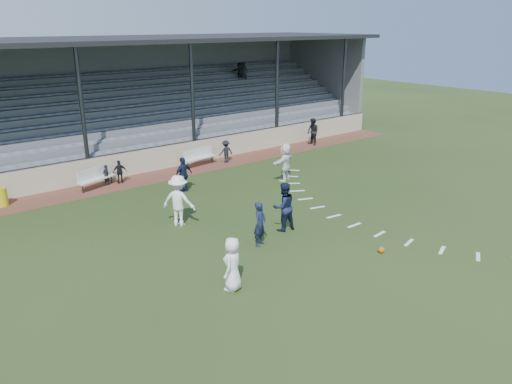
# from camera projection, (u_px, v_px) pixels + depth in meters

# --- Properties ---
(ground) EXTENTS (90.00, 90.00, 0.00)m
(ground) POSITION_uv_depth(u_px,v_px,m) (301.00, 245.00, 17.46)
(ground) COLOR #283B18
(ground) RESTS_ON ground
(cinder_track) EXTENTS (34.00, 2.00, 0.02)m
(cinder_track) POSITION_uv_depth(u_px,v_px,m) (157.00, 176.00, 25.20)
(cinder_track) COLOR brown
(cinder_track) RESTS_ON ground
(retaining_wall) EXTENTS (34.00, 0.18, 1.20)m
(retaining_wall) POSITION_uv_depth(u_px,v_px,m) (146.00, 161.00, 25.78)
(retaining_wall) COLOR beige
(retaining_wall) RESTS_ON ground
(bench_left) EXTENTS (2.02, 1.09, 0.95)m
(bench_left) POSITION_uv_depth(u_px,v_px,m) (96.00, 176.00, 23.30)
(bench_left) COLOR silver
(bench_left) RESTS_ON cinder_track
(bench_right) EXTENTS (2.04, 0.71, 0.95)m
(bench_right) POSITION_uv_depth(u_px,v_px,m) (199.00, 155.00, 26.88)
(bench_right) COLOR silver
(bench_right) RESTS_ON cinder_track
(trash_bin) EXTENTS (0.49, 0.49, 0.79)m
(trash_bin) POSITION_uv_depth(u_px,v_px,m) (1.00, 197.00, 21.01)
(trash_bin) COLOR gold
(trash_bin) RESTS_ON cinder_track
(football) EXTENTS (0.22, 0.22, 0.22)m
(football) POSITION_uv_depth(u_px,v_px,m) (381.00, 250.00, 16.84)
(football) COLOR #C8590B
(football) RESTS_ON ground
(player_white_lead) EXTENTS (0.94, 0.87, 1.62)m
(player_white_lead) POSITION_uv_depth(u_px,v_px,m) (232.00, 264.00, 14.34)
(player_white_lead) COLOR white
(player_white_lead) RESTS_ON ground
(player_navy_lead) EXTENTS (0.69, 0.59, 1.58)m
(player_navy_lead) POSITION_uv_depth(u_px,v_px,m) (260.00, 224.00, 17.23)
(player_navy_lead) COLOR #151D3A
(player_navy_lead) RESTS_ON ground
(player_navy_mid) EXTENTS (0.99, 0.82, 1.86)m
(player_navy_mid) POSITION_uv_depth(u_px,v_px,m) (284.00, 207.00, 18.44)
(player_navy_mid) COLOR #151D3A
(player_navy_mid) RESTS_ON ground
(player_white_wing) EXTENTS (1.35, 1.47, 1.99)m
(player_white_wing) POSITION_uv_depth(u_px,v_px,m) (179.00, 201.00, 18.87)
(player_white_wing) COLOR white
(player_white_wing) RESTS_ON ground
(player_navy_wing) EXTENTS (1.02, 0.56, 1.64)m
(player_navy_wing) POSITION_uv_depth(u_px,v_px,m) (184.00, 175.00, 22.67)
(player_navy_wing) COLOR #151D3A
(player_navy_wing) RESTS_ON ground
(player_white_back) EXTENTS (1.81, 1.17, 1.86)m
(player_white_back) POSITION_uv_depth(u_px,v_px,m) (285.00, 162.00, 24.32)
(player_white_back) COLOR white
(player_white_back) RESTS_ON ground
(official) EXTENTS (0.72, 0.88, 1.68)m
(official) POSITION_uv_depth(u_px,v_px,m) (313.00, 132.00, 31.33)
(official) COLOR black
(official) RESTS_ON cinder_track
(sub_left_near) EXTENTS (0.43, 0.36, 1.01)m
(sub_left_near) POSITION_uv_depth(u_px,v_px,m) (106.00, 175.00, 23.63)
(sub_left_near) COLOR black
(sub_left_near) RESTS_ON cinder_track
(sub_left_far) EXTENTS (0.72, 0.43, 1.14)m
(sub_left_far) POSITION_uv_depth(u_px,v_px,m) (120.00, 172.00, 23.91)
(sub_left_far) COLOR black
(sub_left_far) RESTS_ON cinder_track
(sub_right) EXTENTS (0.86, 0.56, 1.25)m
(sub_right) POSITION_uv_depth(u_px,v_px,m) (226.00, 151.00, 27.45)
(sub_right) COLOR black
(sub_right) RESTS_ON cinder_track
(grandstand) EXTENTS (34.60, 9.00, 6.61)m
(grandstand) POSITION_uv_depth(u_px,v_px,m) (107.00, 117.00, 28.74)
(grandstand) COLOR slate
(grandstand) RESTS_ON ground
(penalty_arc) EXTENTS (3.89, 14.63, 0.01)m
(penalty_arc) POSITION_uv_depth(u_px,v_px,m) (375.00, 217.00, 19.91)
(penalty_arc) COLOR white
(penalty_arc) RESTS_ON ground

